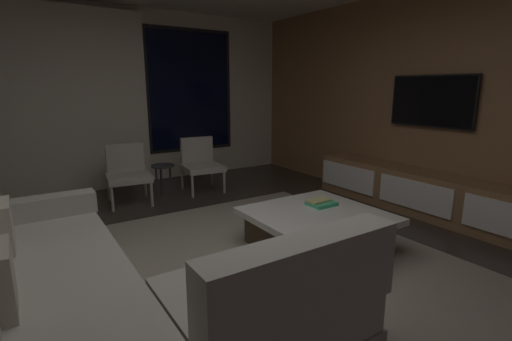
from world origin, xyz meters
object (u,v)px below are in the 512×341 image
(book_stack_on_coffee_table, at_px, (321,203))
(accent_chair_near_window, at_px, (200,161))
(sectional_couch, at_px, (106,298))
(media_console, at_px, (429,196))
(side_stool, at_px, (163,171))
(mounted_tv, at_px, (432,101))
(accent_chair_by_curtain, at_px, (127,170))
(coffee_table, at_px, (317,230))

(book_stack_on_coffee_table, distance_m, accent_chair_near_window, 2.36)
(sectional_couch, relative_size, media_console, 0.81)
(side_stool, height_order, media_console, media_console)
(book_stack_on_coffee_table, height_order, mounted_tv, mounted_tv)
(book_stack_on_coffee_table, height_order, accent_chair_by_curtain, accent_chair_by_curtain)
(sectional_couch, bearing_deg, side_stool, 64.43)
(book_stack_on_coffee_table, relative_size, accent_chair_by_curtain, 0.34)
(coffee_table, relative_size, side_stool, 2.52)
(accent_chair_near_window, relative_size, accent_chair_by_curtain, 1.00)
(coffee_table, xyz_separation_m, media_console, (1.74, -0.03, 0.06))
(side_stool, relative_size, media_console, 0.15)
(coffee_table, bearing_deg, side_stool, 104.21)
(coffee_table, relative_size, mounted_tv, 1.09)
(coffee_table, height_order, side_stool, side_stool)
(accent_chair_near_window, xyz_separation_m, media_console, (1.78, -2.55, -0.18))
(book_stack_on_coffee_table, xyz_separation_m, accent_chair_by_curtain, (-1.29, 2.33, 0.05))
(media_console, bearing_deg, side_stool, 133.38)
(coffee_table, bearing_deg, accent_chair_near_window, 90.78)
(accent_chair_by_curtain, height_order, media_console, accent_chair_by_curtain)
(coffee_table, height_order, accent_chair_near_window, accent_chair_near_window)
(accent_chair_near_window, relative_size, side_stool, 1.70)
(accent_chair_by_curtain, bearing_deg, accent_chair_near_window, 1.21)
(accent_chair_by_curtain, distance_m, media_console, 3.81)
(coffee_table, distance_m, media_console, 1.75)
(book_stack_on_coffee_table, xyz_separation_m, side_stool, (-0.82, 2.31, -0.01))
(sectional_couch, relative_size, mounted_tv, 2.35)
(sectional_couch, relative_size, side_stool, 5.43)
(mounted_tv, bearing_deg, book_stack_on_coffee_table, -179.95)
(accent_chair_near_window, relative_size, mounted_tv, 0.73)
(coffee_table, bearing_deg, accent_chair_by_curtain, 113.82)
(side_stool, bearing_deg, coffee_table, -75.79)
(book_stack_on_coffee_table, height_order, accent_chair_near_window, accent_chair_near_window)
(accent_chair_near_window, xyz_separation_m, accent_chair_by_curtain, (-1.07, -0.02, 0.00))
(book_stack_on_coffee_table, bearing_deg, accent_chair_near_window, 95.49)
(sectional_couch, bearing_deg, accent_chair_near_window, 55.71)
(book_stack_on_coffee_table, distance_m, media_console, 1.57)
(sectional_couch, distance_m, book_stack_on_coffee_table, 2.20)
(accent_chair_by_curtain, distance_m, side_stool, 0.48)
(accent_chair_by_curtain, relative_size, side_stool, 1.70)
(sectional_couch, height_order, accent_chair_near_window, sectional_couch)
(coffee_table, relative_size, media_console, 0.37)
(accent_chair_near_window, distance_m, mounted_tv, 3.19)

